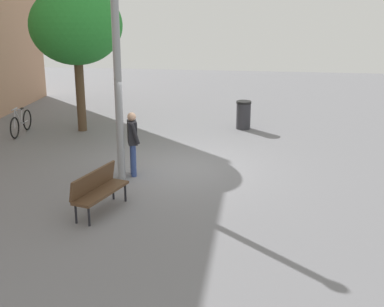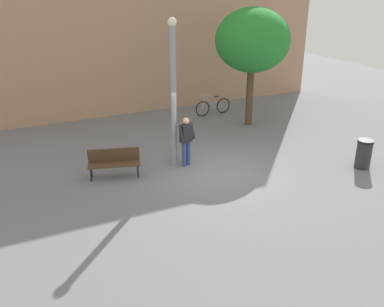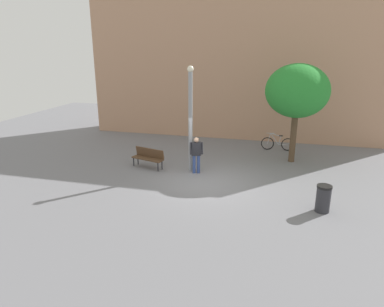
{
  "view_description": "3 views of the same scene",
  "coord_description": "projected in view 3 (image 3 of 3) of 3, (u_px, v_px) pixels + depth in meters",
  "views": [
    {
      "loc": [
        -13.34,
        -2.17,
        4.63
      ],
      "look_at": [
        -0.64,
        -0.48,
        0.62
      ],
      "focal_mm": 49.26,
      "sensor_mm": 36.0,
      "label": 1
    },
    {
      "loc": [
        -6.13,
        -10.83,
        5.83
      ],
      "look_at": [
        -0.73,
        0.59,
        0.6
      ],
      "focal_mm": 39.95,
      "sensor_mm": 36.0,
      "label": 2
    },
    {
      "loc": [
        2.84,
        -13.39,
        5.52
      ],
      "look_at": [
        -0.73,
        0.27,
        1.16
      ],
      "focal_mm": 32.47,
      "sensor_mm": 36.0,
      "label": 3
    }
  ],
  "objects": [
    {
      "name": "plaza_tree",
      "position": [
        297.0,
        91.0,
        16.39
      ],
      "size": [
        3.0,
        3.0,
        4.79
      ],
      "color": "#503B28",
      "rests_on": "ground_plane"
    },
    {
      "name": "trash_bin",
      "position": [
        323.0,
        198.0,
        12.0
      ],
      "size": [
        0.52,
        0.52,
        0.97
      ],
      "color": "#2D2D33",
      "rests_on": "ground_plane"
    },
    {
      "name": "person_by_lamppost",
      "position": [
        196.0,
        153.0,
        15.55
      ],
      "size": [
        0.63,
        0.42,
        1.67
      ],
      "color": "#334784",
      "rests_on": "ground_plane"
    },
    {
      "name": "ground_plane",
      "position": [
        207.0,
        183.0,
        14.69
      ],
      "size": [
        36.0,
        36.0,
        0.0
      ],
      "primitive_type": "plane",
      "color": "slate"
    },
    {
      "name": "park_bench",
      "position": [
        148.0,
        156.0,
        16.43
      ],
      "size": [
        1.67,
        0.9,
        0.92
      ],
      "color": "#513823",
      "rests_on": "ground_plane"
    },
    {
      "name": "lamppost",
      "position": [
        190.0,
        117.0,
        15.38
      ],
      "size": [
        0.28,
        0.28,
        4.75
      ],
      "color": "gray",
      "rests_on": "ground_plane"
    },
    {
      "name": "building_facade",
      "position": [
        237.0,
        67.0,
        21.28
      ],
      "size": [
        18.38,
        2.0,
        8.58
      ],
      "primitive_type": "cube",
      "color": "tan",
      "rests_on": "ground_plane"
    },
    {
      "name": "bicycle_silver",
      "position": [
        277.0,
        143.0,
        19.2
      ],
      "size": [
        1.81,
        0.16,
        0.97
      ],
      "color": "black",
      "rests_on": "ground_plane"
    }
  ]
}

